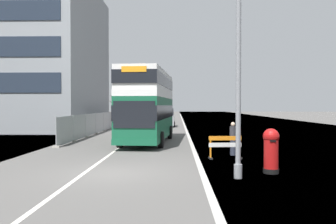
{
  "coord_description": "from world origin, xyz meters",
  "views": [
    {
      "loc": [
        2.51,
        -13.18,
        2.57
      ],
      "look_at": [
        1.97,
        7.15,
        2.2
      ],
      "focal_mm": 37.26,
      "sensor_mm": 36.0,
      "label": 1
    }
  ],
  "objects_px": {
    "red_pillar_postbox": "(271,149)",
    "roadworks_barrier": "(225,145)",
    "car_oncoming_near": "(166,118)",
    "double_decker_bus": "(148,105)",
    "car_receding_far": "(164,115)",
    "pedestrian_at_kerb": "(233,139)",
    "lamppost_foreground": "(238,50)",
    "car_receding_mid": "(164,116)"
  },
  "relations": [
    {
      "from": "lamppost_foreground",
      "to": "car_oncoming_near",
      "type": "bearing_deg",
      "value": 96.49
    },
    {
      "from": "car_oncoming_near",
      "to": "pedestrian_at_kerb",
      "type": "xyz_separation_m",
      "value": [
        4.2,
        -24.74,
        -0.18
      ]
    },
    {
      "from": "double_decker_bus",
      "to": "pedestrian_at_kerb",
      "type": "bearing_deg",
      "value": -51.96
    },
    {
      "from": "car_receding_far",
      "to": "pedestrian_at_kerb",
      "type": "bearing_deg",
      "value": -83.03
    },
    {
      "from": "roadworks_barrier",
      "to": "car_receding_far",
      "type": "relative_size",
      "value": 0.38
    },
    {
      "from": "roadworks_barrier",
      "to": "car_receding_far",
      "type": "xyz_separation_m",
      "value": [
        -4.52,
        42.95,
        0.29
      ]
    },
    {
      "from": "car_oncoming_near",
      "to": "pedestrian_at_kerb",
      "type": "relative_size",
      "value": 2.45
    },
    {
      "from": "red_pillar_postbox",
      "to": "roadworks_barrier",
      "type": "bearing_deg",
      "value": 109.58
    },
    {
      "from": "pedestrian_at_kerb",
      "to": "red_pillar_postbox",
      "type": "bearing_deg",
      "value": -81.9
    },
    {
      "from": "double_decker_bus",
      "to": "pedestrian_at_kerb",
      "type": "relative_size",
      "value": 6.11
    },
    {
      "from": "double_decker_bus",
      "to": "roadworks_barrier",
      "type": "relative_size",
      "value": 6.54
    },
    {
      "from": "red_pillar_postbox",
      "to": "car_receding_mid",
      "type": "bearing_deg",
      "value": 98.29
    },
    {
      "from": "double_decker_bus",
      "to": "car_receding_mid",
      "type": "height_order",
      "value": "double_decker_bus"
    },
    {
      "from": "car_oncoming_near",
      "to": "car_receding_mid",
      "type": "xyz_separation_m",
      "value": [
        -0.58,
        7.96,
        0.02
      ]
    },
    {
      "from": "car_oncoming_near",
      "to": "lamppost_foreground",
      "type": "bearing_deg",
      "value": -83.51
    },
    {
      "from": "roadworks_barrier",
      "to": "car_oncoming_near",
      "type": "bearing_deg",
      "value": 97.95
    },
    {
      "from": "lamppost_foreground",
      "to": "double_decker_bus",
      "type": "bearing_deg",
      "value": 109.18
    },
    {
      "from": "double_decker_bus",
      "to": "car_receding_far",
      "type": "distance_m",
      "value": 35.45
    },
    {
      "from": "car_oncoming_near",
      "to": "double_decker_bus",
      "type": "bearing_deg",
      "value": -92.22
    },
    {
      "from": "roadworks_barrier",
      "to": "car_receding_mid",
      "type": "bearing_deg",
      "value": 97.06
    },
    {
      "from": "pedestrian_at_kerb",
      "to": "car_receding_mid",
      "type": "bearing_deg",
      "value": 98.32
    },
    {
      "from": "red_pillar_postbox",
      "to": "car_receding_mid",
      "type": "height_order",
      "value": "car_receding_mid"
    },
    {
      "from": "double_decker_bus",
      "to": "car_oncoming_near",
      "type": "relative_size",
      "value": 2.49
    },
    {
      "from": "double_decker_bus",
      "to": "car_oncoming_near",
      "type": "xyz_separation_m",
      "value": [
        0.72,
        18.45,
        -1.57
      ]
    },
    {
      "from": "lamppost_foreground",
      "to": "pedestrian_at_kerb",
      "type": "xyz_separation_m",
      "value": [
        0.73,
        5.75,
        -3.66
      ]
    },
    {
      "from": "red_pillar_postbox",
      "to": "car_receding_mid",
      "type": "xyz_separation_m",
      "value": [
        -5.46,
        37.48,
        0.12
      ]
    },
    {
      "from": "car_receding_mid",
      "to": "pedestrian_at_kerb",
      "type": "height_order",
      "value": "car_receding_mid"
    },
    {
      "from": "car_receding_far",
      "to": "pedestrian_at_kerb",
      "type": "relative_size",
      "value": 2.43
    },
    {
      "from": "roadworks_barrier",
      "to": "car_receding_far",
      "type": "distance_m",
      "value": 43.19
    },
    {
      "from": "lamppost_foreground",
      "to": "pedestrian_at_kerb",
      "type": "distance_m",
      "value": 6.86
    },
    {
      "from": "double_decker_bus",
      "to": "car_receding_far",
      "type": "relative_size",
      "value": 2.51
    },
    {
      "from": "car_oncoming_near",
      "to": "pedestrian_at_kerb",
      "type": "bearing_deg",
      "value": -80.36
    },
    {
      "from": "roadworks_barrier",
      "to": "car_oncoming_near",
      "type": "xyz_separation_m",
      "value": [
        -3.63,
        25.99,
        0.36
      ]
    },
    {
      "from": "double_decker_bus",
      "to": "roadworks_barrier",
      "type": "xyz_separation_m",
      "value": [
        4.34,
        -7.54,
        -1.93
      ]
    },
    {
      "from": "double_decker_bus",
      "to": "car_receding_far",
      "type": "bearing_deg",
      "value": 90.29
    },
    {
      "from": "double_decker_bus",
      "to": "car_oncoming_near",
      "type": "distance_m",
      "value": 18.53
    },
    {
      "from": "red_pillar_postbox",
      "to": "car_receding_far",
      "type": "bearing_deg",
      "value": 97.09
    },
    {
      "from": "car_receding_far",
      "to": "pedestrian_at_kerb",
      "type": "distance_m",
      "value": 42.01
    },
    {
      "from": "car_receding_mid",
      "to": "car_receding_far",
      "type": "distance_m",
      "value": 9.01
    },
    {
      "from": "red_pillar_postbox",
      "to": "pedestrian_at_kerb",
      "type": "bearing_deg",
      "value": 98.1
    },
    {
      "from": "red_pillar_postbox",
      "to": "roadworks_barrier",
      "type": "xyz_separation_m",
      "value": [
        -1.26,
        3.53,
        -0.25
      ]
    },
    {
      "from": "red_pillar_postbox",
      "to": "pedestrian_at_kerb",
      "type": "height_order",
      "value": "pedestrian_at_kerb"
    }
  ]
}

